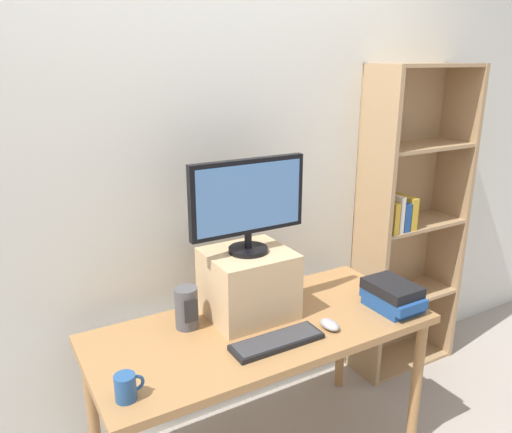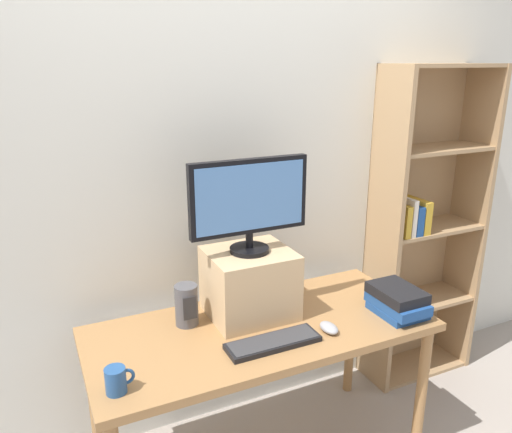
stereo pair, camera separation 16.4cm
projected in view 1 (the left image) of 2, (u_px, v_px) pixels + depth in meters
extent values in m
cube|color=silver|center=(212.00, 176.00, 2.38)|extent=(7.00, 0.08, 2.60)
cube|color=#9E7042|center=(262.00, 329.00, 2.17)|extent=(1.49, 0.66, 0.04)
cylinder|color=#9E7042|center=(416.00, 385.00, 2.38)|extent=(0.05, 0.05, 0.69)
cylinder|color=#9E7042|center=(93.00, 415.00, 2.18)|extent=(0.05, 0.05, 0.69)
cylinder|color=#9E7042|center=(341.00, 332.00, 2.84)|extent=(0.05, 0.05, 0.69)
cube|color=tan|center=(371.00, 234.00, 2.77)|extent=(0.03, 0.28, 1.81)
cube|color=tan|center=(448.00, 217.00, 3.07)|extent=(0.03, 0.28, 1.81)
cube|color=tan|center=(395.00, 219.00, 3.03)|extent=(0.66, 0.01, 1.81)
cube|color=tan|center=(399.00, 358.00, 3.19)|extent=(0.60, 0.27, 0.02)
cube|color=tan|center=(405.00, 294.00, 3.05)|extent=(0.60, 0.27, 0.02)
cube|color=tan|center=(412.00, 223.00, 2.92)|extent=(0.60, 0.27, 0.02)
cube|color=tan|center=(420.00, 146.00, 2.78)|extent=(0.60, 0.27, 0.02)
cube|color=tan|center=(428.00, 65.00, 2.65)|extent=(0.60, 0.27, 0.02)
cube|color=gold|center=(385.00, 215.00, 2.74)|extent=(0.04, 0.20, 0.17)
cube|color=silver|center=(390.00, 212.00, 2.76)|extent=(0.03, 0.20, 0.20)
cube|color=navy|center=(395.00, 214.00, 2.78)|extent=(0.05, 0.20, 0.16)
cube|color=gold|center=(402.00, 211.00, 2.80)|extent=(0.05, 0.20, 0.18)
cube|color=tan|center=(248.00, 283.00, 2.22)|extent=(0.37, 0.33, 0.30)
cylinder|color=black|center=(248.00, 250.00, 2.17)|extent=(0.17, 0.17, 0.02)
cylinder|color=black|center=(248.00, 240.00, 2.16)|extent=(0.03, 0.03, 0.07)
cube|color=black|center=(247.00, 197.00, 2.10)|extent=(0.53, 0.04, 0.32)
cube|color=#4C7AB7|center=(250.00, 198.00, 2.08)|extent=(0.49, 0.00, 0.28)
cube|color=black|center=(277.00, 342.00, 2.02)|extent=(0.39, 0.13, 0.02)
cube|color=#333335|center=(277.00, 339.00, 2.01)|extent=(0.37, 0.11, 0.00)
ellipsoid|color=#99999E|center=(330.00, 325.00, 2.13)|extent=(0.06, 0.10, 0.04)
cube|color=navy|center=(393.00, 305.00, 2.31)|extent=(0.19, 0.22, 0.03)
cube|color=navy|center=(393.00, 298.00, 2.29)|extent=(0.17, 0.26, 0.05)
cube|color=black|center=(392.00, 288.00, 2.29)|extent=(0.18, 0.24, 0.05)
cylinder|color=#234C84|center=(125.00, 388.00, 1.68)|extent=(0.07, 0.07, 0.09)
torus|color=#234C84|center=(136.00, 383.00, 1.69)|extent=(0.06, 0.01, 0.06)
cylinder|color=#4C4C51|center=(186.00, 308.00, 2.12)|extent=(0.10, 0.10, 0.18)
cube|color=#2D2D30|center=(191.00, 311.00, 2.08)|extent=(0.06, 0.00, 0.10)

